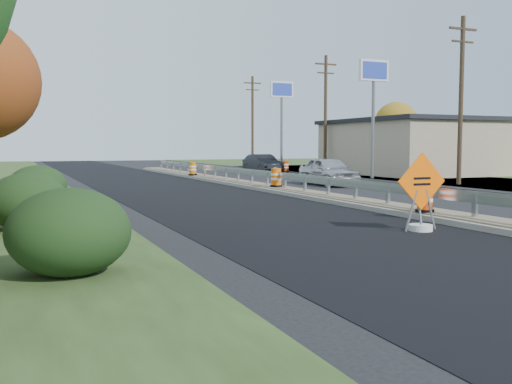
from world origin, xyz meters
name	(u,v)px	position (x,y,z in m)	size (l,w,h in m)	color
ground	(388,210)	(0.00, 0.00, 0.00)	(140.00, 140.00, 0.00)	black
milled_overlay	(183,192)	(-4.40, 10.00, 0.01)	(7.20, 120.00, 0.01)	black
median	(285,190)	(0.00, 8.00, 0.11)	(1.60, 55.00, 0.23)	gray
guardrail	(276,176)	(0.00, 9.00, 0.73)	(0.10, 46.15, 0.72)	silver
retail_building_near	(452,146)	(20.99, 20.00, 2.16)	(18.50, 12.50, 4.27)	tan
pylon_sign_mid	(374,81)	(10.50, 16.00, 6.48)	(2.20, 0.30, 7.90)	slate
pylon_sign_north	(282,98)	(10.50, 30.00, 6.48)	(2.20, 0.30, 7.90)	slate
utility_pole_smid	(461,97)	(11.50, 9.00, 4.93)	(1.90, 0.26, 9.40)	#473523
utility_pole_nmid	(325,112)	(11.50, 24.00, 4.93)	(1.90, 0.26, 9.40)	#473523
utility_pole_north	(253,120)	(11.50, 39.00, 4.93)	(1.90, 0.26, 9.40)	#473523
hedge_south	(69,232)	(-11.00, -6.00, 0.76)	(2.09, 2.09, 1.52)	black
hedge_mid	(28,201)	(-11.50, 0.00, 0.76)	(2.09, 2.09, 1.52)	black
hedge_north	(38,186)	(-11.00, 6.00, 0.76)	(2.09, 2.09, 1.52)	black
tree_far_yellow	(396,124)	(26.00, 34.00, 4.54)	(4.62, 4.62, 6.86)	#473523
caution_sign	(421,211)	(-2.15, -4.32, 0.52)	(1.49, 0.62, 2.05)	white
barrel_median_near	(425,199)	(-0.45, -2.44, 0.63)	(0.57, 0.57, 0.84)	black
barrel_median_mid	(276,178)	(-0.05, 8.85, 0.66)	(0.61, 0.61, 0.89)	black
barrel_median_far	(193,169)	(-0.55, 21.00, 0.64)	(0.59, 0.59, 0.86)	black
barrel_shoulder_near	(416,179)	(8.36, 8.83, 0.41)	(0.59, 0.59, 0.86)	black
barrel_shoulder_far	(286,167)	(9.20, 26.53, 0.45)	(0.64, 0.64, 0.94)	black
car_silver	(329,171)	(4.50, 11.59, 0.80)	(1.89, 4.70, 1.60)	#B8B8BD
car_dark_mid	(263,164)	(6.39, 24.93, 0.77)	(1.63, 4.67, 1.54)	black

